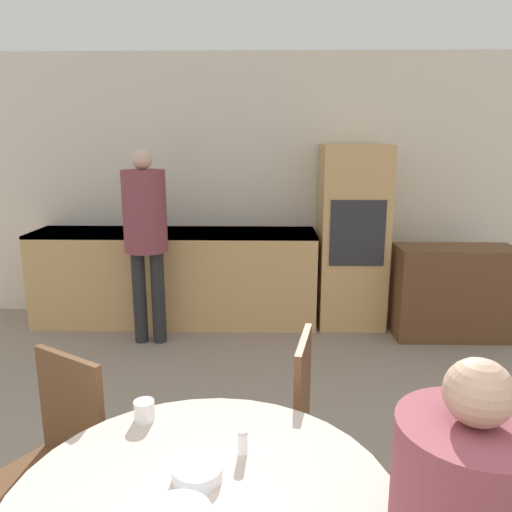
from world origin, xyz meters
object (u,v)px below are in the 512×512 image
at_px(sideboard, 453,292).
at_px(chair_far_left, 55,457).
at_px(cup, 144,410).
at_px(person_standing, 145,226).
at_px(oven_unit, 352,237).
at_px(bowl_centre, 197,473).
at_px(chair_far_right, 281,420).

relative_size(sideboard, chair_far_left, 1.14).
bearing_deg(cup, sideboard, 51.68).
xyz_separation_m(sideboard, person_standing, (-2.74, -0.20, 0.63)).
height_order(oven_unit, chair_far_left, oven_unit).
bearing_deg(chair_far_left, oven_unit, 92.09).
xyz_separation_m(chair_far_left, bowl_centre, (0.64, -0.43, 0.26)).
relative_size(person_standing, bowl_centre, 10.98).
bearing_deg(sideboard, bowl_centre, -122.08).
bearing_deg(person_standing, bowl_centre, -73.86).
distance_m(chair_far_left, cup, 0.49).
bearing_deg(bowl_centre, sideboard, 57.92).
xyz_separation_m(chair_far_right, person_standing, (-1.11, 2.14, 0.53)).
bearing_deg(oven_unit, cup, -112.48).
relative_size(oven_unit, bowl_centre, 11.19).
bearing_deg(person_standing, chair_far_right, -62.66).
bearing_deg(person_standing, chair_far_left, -85.59).
distance_m(oven_unit, person_standing, 1.94).
height_order(person_standing, cup, person_standing).
distance_m(person_standing, cup, 2.61).
height_order(chair_far_left, chair_far_right, same).
distance_m(cup, bowl_centre, 0.41).
distance_m(sideboard, person_standing, 2.82).
distance_m(chair_far_left, chair_far_right, 0.96).
distance_m(oven_unit, chair_far_right, 2.80).
xyz_separation_m(oven_unit, chair_far_left, (-1.67, -2.96, -0.34)).
relative_size(chair_far_right, cup, 12.05).
relative_size(oven_unit, person_standing, 1.02).
bearing_deg(oven_unit, chair_far_left, -119.38).
xyz_separation_m(person_standing, bowl_centre, (0.83, -2.86, -0.28)).
relative_size(oven_unit, chair_far_right, 1.87).
relative_size(chair_far_right, person_standing, 0.55).
xyz_separation_m(oven_unit, cup, (-1.27, -3.07, -0.07)).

